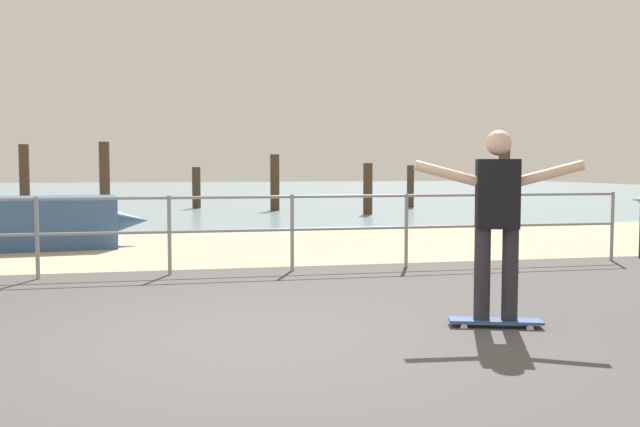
% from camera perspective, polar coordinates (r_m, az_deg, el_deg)
% --- Properties ---
extents(ground_plane, '(24.00, 10.00, 0.04)m').
position_cam_1_polar(ground_plane, '(4.68, -6.37, -13.75)').
color(ground_plane, '#474444').
rests_on(ground_plane, ground).
extents(beach_strip, '(24.00, 6.00, 0.04)m').
position_cam_1_polar(beach_strip, '(12.53, -9.97, -2.67)').
color(beach_strip, tan).
rests_on(beach_strip, ground).
extents(sea_surface, '(72.00, 50.00, 0.04)m').
position_cam_1_polar(sea_surface, '(40.47, -11.38, 1.79)').
color(sea_surface, '#75939E').
rests_on(sea_surface, ground).
extents(railing_fence, '(14.55, 0.05, 1.05)m').
position_cam_1_polar(railing_fence, '(9.11, -17.49, -0.81)').
color(railing_fence, gray).
rests_on(railing_fence, ground).
extents(skateboard, '(0.82, 0.43, 0.08)m').
position_cam_1_polar(skateboard, '(6.26, 14.36, -8.67)').
color(skateboard, '#334C8C').
rests_on(skateboard, ground).
extents(skateboarder, '(1.41, 0.52, 1.65)m').
position_cam_1_polar(skateboarder, '(6.13, 14.51, 0.03)').
color(skateboarder, '#26262B').
rests_on(skateboarder, skateboard).
extents(groyne_post_0, '(0.27, 0.27, 2.06)m').
position_cam_1_polar(groyne_post_0, '(21.14, -23.34, 2.51)').
color(groyne_post_0, '#422D1E').
rests_on(groyne_post_0, ground).
extents(groyne_post_1, '(0.25, 0.25, 2.05)m').
position_cam_1_polar(groyne_post_1, '(18.04, -17.46, 2.45)').
color(groyne_post_1, '#422D1E').
rests_on(groyne_post_1, ground).
extents(groyne_post_2, '(0.28, 0.28, 1.42)m').
position_cam_1_polar(groyne_post_2, '(23.71, -10.23, 2.10)').
color(groyne_post_2, '#422D1E').
rests_on(groyne_post_2, ground).
extents(groyne_post_3, '(0.30, 0.30, 1.83)m').
position_cam_1_polar(groyne_post_3, '(22.16, -3.77, 2.56)').
color(groyne_post_3, '#422D1E').
rests_on(groyne_post_3, ground).
extents(groyne_post_4, '(0.28, 0.28, 1.54)m').
position_cam_1_polar(groyne_post_4, '(20.37, 4.00, 2.04)').
color(groyne_post_4, '#422D1E').
rests_on(groyne_post_4, ground).
extents(groyne_post_5, '(0.25, 0.25, 1.48)m').
position_cam_1_polar(groyne_post_5, '(24.11, 7.52, 2.23)').
color(groyne_post_5, '#422D1E').
rests_on(groyne_post_5, ground).
extents(groyne_post_6, '(0.36, 0.36, 2.16)m').
position_cam_1_polar(groyne_post_6, '(23.09, 15.05, 2.90)').
color(groyne_post_6, '#422D1E').
rests_on(groyne_post_6, ground).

